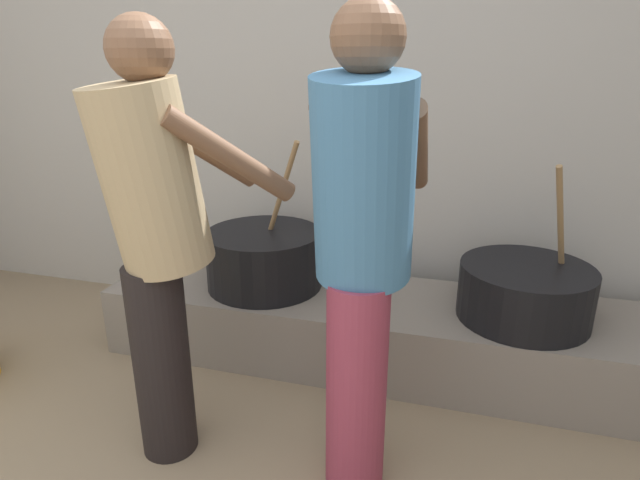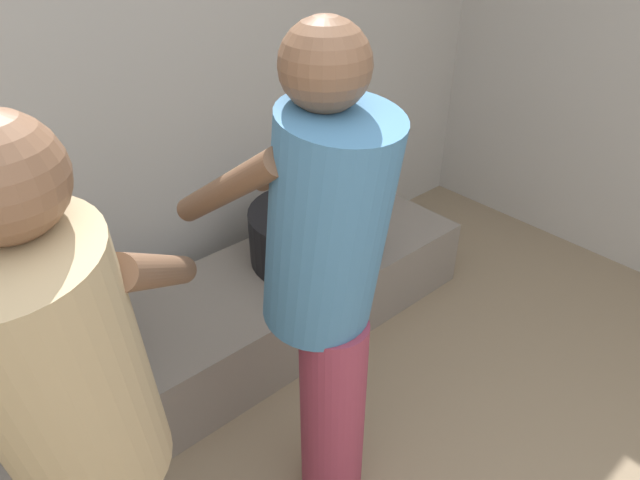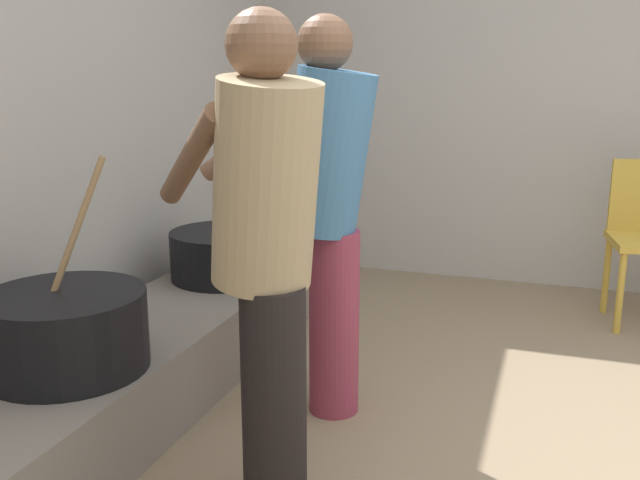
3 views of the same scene
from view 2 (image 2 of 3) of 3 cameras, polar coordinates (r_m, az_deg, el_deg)
name	(u,v)px [view 2 (image 2 of 3)]	position (r m, az deg, el deg)	size (l,w,h in m)	color
hearth_ledge	(199,342)	(2.45, -11.92, -9.91)	(2.67, 0.60, 0.33)	slate
cooking_pot_main	(312,234)	(2.53, -0.80, 0.60)	(0.56, 0.56, 0.69)	black
cooking_pot_secondary	(29,356)	(2.13, -27.02, -10.25)	(0.56, 0.56, 0.73)	black
cook_in_blue_shirt	(326,279)	(1.52, 0.59, -3.93)	(0.36, 0.66, 1.55)	#8C3347
cook_in_tan_shirt	(82,434)	(1.27, -22.59, -17.38)	(0.66, 0.70, 1.53)	black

